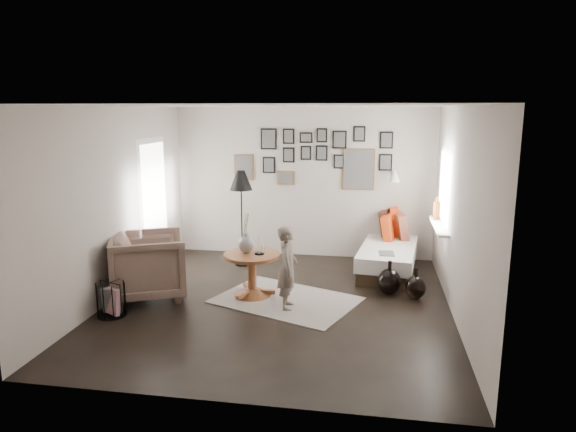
% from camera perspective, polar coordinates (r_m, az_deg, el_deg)
% --- Properties ---
extents(ground, '(4.80, 4.80, 0.00)m').
position_cam_1_polar(ground, '(6.98, -1.09, -9.70)').
color(ground, black).
rests_on(ground, ground).
extents(wall_back, '(4.50, 0.00, 4.50)m').
position_cam_1_polar(wall_back, '(8.95, 1.68, 3.72)').
color(wall_back, '#AB9F95').
rests_on(wall_back, ground).
extents(wall_front, '(4.50, 0.00, 4.50)m').
position_cam_1_polar(wall_front, '(4.34, -6.96, -5.12)').
color(wall_front, '#AB9F95').
rests_on(wall_front, ground).
extents(wall_left, '(0.00, 4.80, 4.80)m').
position_cam_1_polar(wall_left, '(7.36, -18.64, 1.34)').
color(wall_left, '#AB9F95').
rests_on(wall_left, ground).
extents(wall_right, '(0.00, 4.80, 4.80)m').
position_cam_1_polar(wall_right, '(6.59, 18.48, 0.19)').
color(wall_right, '#AB9F95').
rests_on(wall_right, ground).
extents(ceiling, '(4.80, 4.80, 0.00)m').
position_cam_1_polar(ceiling, '(6.49, -1.18, 12.18)').
color(ceiling, white).
rests_on(ceiling, wall_back).
extents(door_left, '(0.00, 2.14, 2.14)m').
position_cam_1_polar(door_left, '(8.45, -14.66, 1.14)').
color(door_left, white).
rests_on(door_left, wall_left).
extents(window_right, '(0.15, 1.32, 1.30)m').
position_cam_1_polar(window_right, '(7.95, 16.32, -0.48)').
color(window_right, white).
rests_on(window_right, wall_right).
extents(gallery_wall, '(2.74, 0.03, 1.08)m').
position_cam_1_polar(gallery_wall, '(8.85, 3.54, 6.50)').
color(gallery_wall, brown).
rests_on(gallery_wall, wall_back).
extents(wall_sconce, '(0.18, 0.36, 0.16)m').
position_cam_1_polar(wall_sconce, '(8.59, 11.77, 4.23)').
color(wall_sconce, white).
rests_on(wall_sconce, wall_back).
extents(rug, '(2.15, 1.85, 0.01)m').
position_cam_1_polar(rug, '(7.08, -0.20, -9.31)').
color(rug, silver).
rests_on(rug, ground).
extents(pedestal_table, '(0.78, 0.78, 0.61)m').
position_cam_1_polar(pedestal_table, '(7.18, -4.02, -6.71)').
color(pedestal_table, brown).
rests_on(pedestal_table, ground).
extents(vase, '(0.22, 0.22, 0.55)m').
position_cam_1_polar(vase, '(7.07, -4.67, -2.79)').
color(vase, black).
rests_on(vase, pedestal_table).
extents(candles, '(0.13, 0.13, 0.29)m').
position_cam_1_polar(candles, '(7.02, -3.20, -3.14)').
color(candles, black).
rests_on(candles, pedestal_table).
extents(daybed, '(1.06, 2.00, 0.94)m').
position_cam_1_polar(daybed, '(8.50, 11.12, -3.93)').
color(daybed, black).
rests_on(daybed, ground).
extents(magazine_on_daybed, '(0.22, 0.30, 0.02)m').
position_cam_1_polar(magazine_on_daybed, '(7.84, 10.92, -4.10)').
color(magazine_on_daybed, black).
rests_on(magazine_on_daybed, daybed).
extents(armchair, '(1.30, 1.29, 0.90)m').
position_cam_1_polar(armchair, '(7.34, -15.23, -5.32)').
color(armchair, brown).
rests_on(armchair, ground).
extents(armchair_cushion, '(0.54, 0.55, 0.18)m').
position_cam_1_polar(armchair_cushion, '(7.36, -14.87, -4.99)').
color(armchair_cushion, beige).
rests_on(armchair_cushion, armchair).
extents(floor_lamp, '(0.37, 0.37, 1.58)m').
position_cam_1_polar(floor_lamp, '(8.37, -5.24, 3.57)').
color(floor_lamp, black).
rests_on(floor_lamp, ground).
extents(magazine_basket, '(0.45, 0.45, 0.43)m').
position_cam_1_polar(magazine_basket, '(6.89, -19.05, -8.75)').
color(magazine_basket, black).
rests_on(magazine_basket, ground).
extents(demijohn_large, '(0.33, 0.33, 0.49)m').
position_cam_1_polar(demijohn_large, '(7.38, 11.17, -7.15)').
color(demijohn_large, black).
rests_on(demijohn_large, ground).
extents(demijohn_small, '(0.29, 0.29, 0.44)m').
position_cam_1_polar(demijohn_small, '(7.29, 13.96, -7.68)').
color(demijohn_small, black).
rests_on(demijohn_small, ground).
extents(child, '(0.30, 0.42, 1.10)m').
position_cam_1_polar(child, '(6.65, -0.05, -5.76)').
color(child, '#6D5F56').
rests_on(child, ground).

